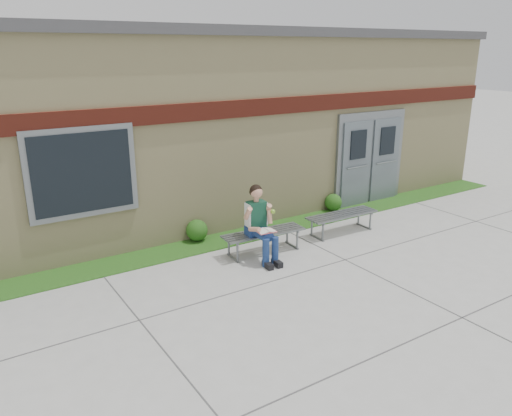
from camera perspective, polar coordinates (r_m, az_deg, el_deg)
ground at (r=8.55m, az=7.45°, el=-8.50°), size 80.00×80.00×0.00m
grass_strip at (r=10.48m, az=-1.74°, el=-3.22°), size 16.00×0.80×0.02m
school_building at (r=12.91m, az=-9.78°, el=10.14°), size 16.20×6.22×4.20m
bench_left at (r=9.56m, az=0.86°, el=-3.28°), size 1.66×0.57×0.42m
bench_right at (r=10.74m, az=9.78°, el=-1.14°), size 1.65×0.49×0.43m
girl at (r=9.15m, az=0.49°, el=-1.71°), size 0.52×0.90×1.40m
shrub_mid at (r=10.20m, az=-6.78°, el=-2.55°), size 0.44×0.44×0.44m
shrub_east at (r=12.16m, az=8.82°, el=0.66°), size 0.41×0.41×0.41m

